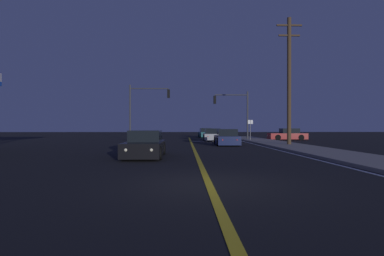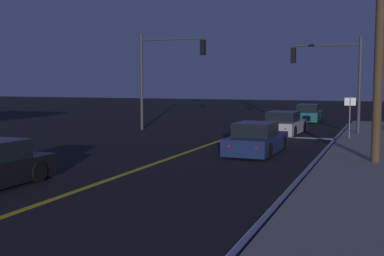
{
  "view_description": "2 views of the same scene",
  "coord_description": "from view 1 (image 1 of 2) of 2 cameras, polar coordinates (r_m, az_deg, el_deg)",
  "views": [
    {
      "loc": [
        -0.65,
        -7.97,
        1.53
      ],
      "look_at": [
        0.04,
        19.58,
        1.41
      ],
      "focal_mm": 28.01,
      "sensor_mm": 36.0,
      "label": 1
    },
    {
      "loc": [
        7.86,
        -3.07,
        3.0
      ],
      "look_at": [
        -1.79,
        21.17,
        0.55
      ],
      "focal_mm": 45.37,
      "sensor_mm": 36.0,
      "label": 2
    }
  ],
  "objects": [
    {
      "name": "lane_line_center",
      "position": [
        20.53,
        0.37,
        -4.01
      ],
      "size": [
        0.2,
        42.47,
        0.01
      ],
      "primitive_type": "cube",
      "color": "gold",
      "rests_on": "ground"
    },
    {
      "name": "stop_bar",
      "position": [
        31.68,
        4.91,
        -2.52
      ],
      "size": [
        5.71,
        0.5,
        0.01
      ],
      "primitive_type": "cube",
      "color": "white",
      "rests_on": "ground"
    },
    {
      "name": "traffic_signal_near_right",
      "position": [
        34.3,
        8.18,
        3.87
      ],
      "size": [
        3.96,
        0.28,
        5.53
      ],
      "rotation": [
        0.0,
        0.0,
        3.14
      ],
      "color": "#38383D",
      "rests_on": "ground"
    },
    {
      "name": "car_far_approaching_navy",
      "position": [
        25.1,
        6.6,
        -1.92
      ],
      "size": [
        1.95,
        4.34,
        1.34
      ],
      "rotation": [
        0.0,
        0.0,
        -0.02
      ],
      "color": "navy",
      "rests_on": "ground"
    },
    {
      "name": "car_distant_tail_red",
      "position": [
        36.35,
        17.75,
        -1.27
      ],
      "size": [
        4.32,
        1.92,
        1.34
      ],
      "rotation": [
        0.0,
        0.0,
        1.55
      ],
      "color": "maroon",
      "rests_on": "ground"
    },
    {
      "name": "street_sign_corner",
      "position": [
        31.7,
        11.05,
        0.25
      ],
      "size": [
        0.56,
        0.13,
        2.28
      ],
      "color": "slate",
      "rests_on": "ground"
    },
    {
      "name": "car_following_oncoming_teal",
      "position": [
        43.16,
        2.58,
        -1.02
      ],
      "size": [
        2.01,
        4.72,
        1.34
      ],
      "rotation": [
        0.0,
        0.0,
        0.04
      ],
      "color": "#195960",
      "rests_on": "ground"
    },
    {
      "name": "utility_pole_right",
      "position": [
        25.1,
        18.0,
        8.8
      ],
      "size": [
        2.0,
        0.32,
        10.13
      ],
      "color": "#4C3823",
      "rests_on": "ground"
    },
    {
      "name": "lane_line_edge_right",
      "position": [
        21.41,
        15.17,
        -3.85
      ],
      "size": [
        0.16,
        42.47,
        0.01
      ],
      "primitive_type": "cube",
      "color": "white",
      "rests_on": "ground"
    },
    {
      "name": "traffic_signal_far_left",
      "position": [
        32.74,
        -9.07,
        4.66
      ],
      "size": [
        4.37,
        0.28,
        6.05
      ],
      "color": "#38383D",
      "rests_on": "ground"
    },
    {
      "name": "ground_plane",
      "position": [
        8.14,
        3.19,
        -10.57
      ],
      "size": [
        160.0,
        160.0,
        0.0
      ],
      "primitive_type": "plane",
      "color": "black"
    },
    {
      "name": "car_parked_curb_silver",
      "position": [
        33.1,
        3.9,
        -1.4
      ],
      "size": [
        2.08,
        4.41,
        1.34
      ],
      "rotation": [
        0.0,
        0.0,
        -0.03
      ],
      "color": "#B2B5BA",
      "rests_on": "ground"
    },
    {
      "name": "sidewalk_right",
      "position": [
        22.0,
        19.8,
        -3.56
      ],
      "size": [
        3.2,
        44.97,
        0.15
      ],
      "primitive_type": "cube",
      "color": "gray",
      "rests_on": "ground"
    },
    {
      "name": "car_side_waiting_black",
      "position": [
        15.43,
        -8.9,
        -3.27
      ],
      "size": [
        1.9,
        4.5,
        1.34
      ],
      "rotation": [
        0.0,
        0.0,
        3.15
      ],
      "color": "black",
      "rests_on": "ground"
    }
  ]
}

